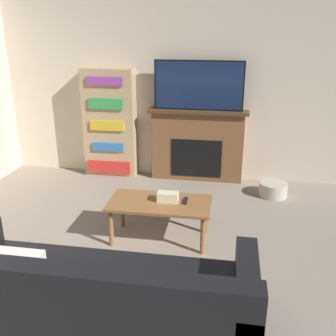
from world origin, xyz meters
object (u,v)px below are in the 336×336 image
object	(u,v)px
tv	(199,86)
storage_basket	(273,189)
couch	(94,305)
coffee_table	(160,207)
bookshelf	(110,124)
fireplace	(197,145)

from	to	relation	value
tv	storage_basket	size ratio (longest dim) A/B	3.35
storage_basket	couch	bearing A→B (deg)	-118.21
coffee_table	tv	bearing A→B (deg)	83.01
bookshelf	fireplace	bearing A→B (deg)	0.97
fireplace	couch	distance (m)	3.35
tv	couch	xyz separation A→B (m)	(-0.44, -3.30, -1.12)
fireplace	coffee_table	distance (m)	1.86
coffee_table	storage_basket	size ratio (longest dim) A/B	2.89
tv	storage_basket	xyz separation A→B (m)	(1.09, -0.45, -1.30)
tv	coffee_table	bearing A→B (deg)	-96.99
coffee_table	couch	bearing A→B (deg)	-98.33
coffee_table	fireplace	bearing A→B (deg)	83.08
coffee_table	bookshelf	xyz separation A→B (m)	(-1.09, 1.81, 0.42)
coffee_table	storage_basket	xyz separation A→B (m)	(1.31, 1.37, -0.29)
couch	storage_basket	xyz separation A→B (m)	(1.53, 2.85, -0.19)
fireplace	tv	size ratio (longest dim) A/B	1.14
fireplace	coffee_table	bearing A→B (deg)	-96.92
tv	coffee_table	size ratio (longest dim) A/B	1.16
tv	coffee_table	world-z (taller)	tv
fireplace	storage_basket	bearing A→B (deg)	-23.13
bookshelf	storage_basket	size ratio (longest dim) A/B	4.31
fireplace	couch	bearing A→B (deg)	-97.55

